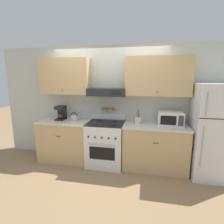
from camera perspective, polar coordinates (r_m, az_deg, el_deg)
name	(u,v)px	position (r m, az deg, el deg)	size (l,w,h in m)	color
ground_plane	(103,171)	(3.78, -3.11, -18.56)	(16.00, 16.00, 0.00)	#937551
wall_back	(110,95)	(3.88, -0.55, 5.71)	(5.20, 0.46, 2.55)	silver
counter_left	(66,140)	(4.18, -14.88, -8.89)	(1.13, 0.66, 0.93)	tan
counter_right	(155,147)	(3.79, 13.77, -10.99)	(1.30, 0.66, 0.93)	tan
stove_range	(106,143)	(3.85, -2.04, -10.19)	(0.76, 0.70, 1.07)	white
refrigerator	(213,131)	(3.80, 30.16, -5.46)	(0.75, 0.76, 1.77)	white
tea_kettle	(74,117)	(3.99, -12.18, -1.73)	(0.21, 0.17, 0.19)	#B7B7BC
coffee_maker	(61,113)	(4.14, -16.27, -0.18)	(0.19, 0.24, 0.32)	black
microwave	(170,118)	(3.70, 18.50, -1.99)	(0.49, 0.36, 0.28)	white
utensil_crock	(138,120)	(3.67, 8.46, -2.65)	(0.13, 0.13, 0.29)	silver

